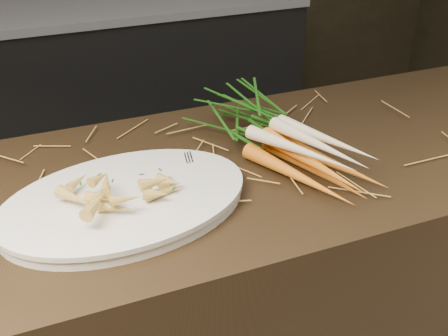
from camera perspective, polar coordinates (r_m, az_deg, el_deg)
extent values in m
cube|color=black|center=(1.56, -2.45, -14.94)|extent=(2.40, 0.70, 0.90)
cube|color=black|center=(3.21, -9.11, 8.69)|extent=(1.80, 0.60, 0.80)
cube|color=#99999E|center=(3.09, -9.75, 15.96)|extent=(1.82, 0.62, 0.04)
cone|color=orange|center=(1.24, 7.50, -0.80)|extent=(0.14, 0.31, 0.04)
cone|color=orange|center=(1.28, 9.11, -0.08)|extent=(0.12, 0.31, 0.04)
cone|color=orange|center=(1.31, 10.64, 0.61)|extent=(0.15, 0.31, 0.04)
cone|color=orange|center=(1.24, 8.82, 0.65)|extent=(0.11, 0.32, 0.04)
cone|color=beige|center=(1.23, 7.68, 1.84)|extent=(0.14, 0.28, 0.05)
cone|color=beige|center=(1.25, 9.51, 2.40)|extent=(0.10, 0.29, 0.05)
cone|color=beige|center=(1.29, 10.34, 2.92)|extent=(0.12, 0.29, 0.05)
ellipsoid|color=#216D15|center=(1.43, 1.44, 5.42)|extent=(0.26, 0.31, 0.10)
cube|color=silver|center=(1.21, -1.52, -1.09)|extent=(0.06, 0.19, 0.00)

